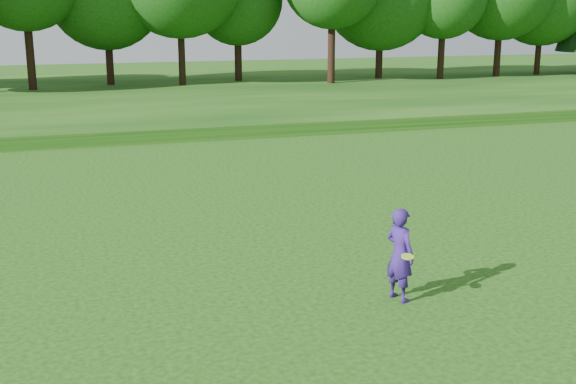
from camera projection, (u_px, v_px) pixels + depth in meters
name	position (u px, v px, depth m)	size (l,w,h in m)	color
ground	(365.00, 313.00, 13.58)	(140.00, 140.00, 0.00)	#12420C
berm	(145.00, 97.00, 44.90)	(130.00, 30.00, 0.60)	#12420C
walking_path	(183.00, 138.00, 32.04)	(130.00, 1.60, 0.04)	gray
woman	(400.00, 254.00, 13.98)	(0.64, 0.96, 1.86)	navy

